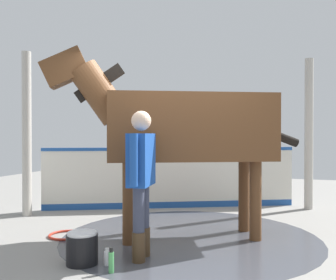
# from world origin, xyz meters

# --- Properties ---
(ground_plane) EXTENTS (16.00, 16.00, 0.02)m
(ground_plane) POSITION_xyz_m (0.00, 0.00, -0.01)
(ground_plane) COLOR gray
(wet_patch) EXTENTS (3.54, 3.54, 0.00)m
(wet_patch) POSITION_xyz_m (0.26, -0.02, 0.00)
(wet_patch) COLOR #42444C
(wet_patch) RESTS_ON ground
(barrier_wall) EXTENTS (2.12, 4.47, 1.17)m
(barrier_wall) POSITION_xyz_m (2.19, 0.87, 0.54)
(barrier_wall) COLOR silver
(barrier_wall) RESTS_ON ground
(roof_post_near) EXTENTS (0.16, 0.16, 2.87)m
(roof_post_near) POSITION_xyz_m (0.72, 3.05, 1.43)
(roof_post_near) COLOR #B7B2A8
(roof_post_near) RESTS_ON ground
(roof_post_far) EXTENTS (0.16, 0.16, 2.87)m
(roof_post_far) POSITION_xyz_m (2.89, -1.67, 1.43)
(roof_post_far) COLOR #B7B2A8
(roof_post_far) RESTS_ON ground
(horse) EXTENTS (1.84, 3.33, 2.58)m
(horse) POSITION_xyz_m (0.21, 0.09, 1.52)
(horse) COLOR brown
(horse) RESTS_ON ground
(handler) EXTENTS (0.68, 0.28, 1.69)m
(handler) POSITION_xyz_m (-0.80, 0.28, 0.98)
(handler) COLOR #47331E
(handler) RESTS_ON ground
(wash_bucket) EXTENTS (0.35, 0.35, 0.35)m
(wash_bucket) POSITION_xyz_m (-1.17, 0.83, 0.18)
(wash_bucket) COLOR black
(wash_bucket) RESTS_ON ground
(bottle_shampoo) EXTENTS (0.07, 0.07, 0.19)m
(bottle_shampoo) POSITION_xyz_m (-1.12, 0.55, 0.09)
(bottle_shampoo) COLOR white
(bottle_shampoo) RESTS_ON ground
(bottle_spray) EXTENTS (0.06, 0.06, 0.26)m
(bottle_spray) POSITION_xyz_m (-1.31, 0.40, 0.12)
(bottle_spray) COLOR #4CA559
(bottle_spray) RESTS_ON ground
(hose_coil) EXTENTS (0.50, 0.50, 0.03)m
(hose_coil) POSITION_xyz_m (-0.23, 1.63, 0.02)
(hose_coil) COLOR #B72D1E
(hose_coil) RESTS_ON ground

